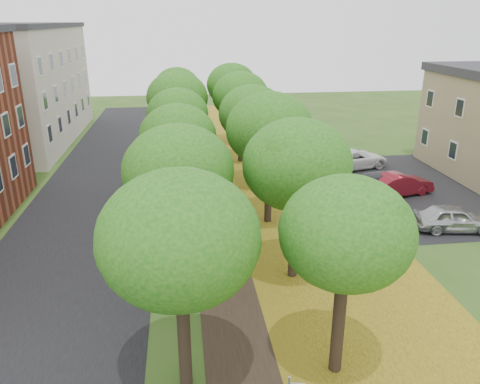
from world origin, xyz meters
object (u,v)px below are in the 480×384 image
object	(u,v)px
car_silver	(454,218)
car_grey	(384,183)
car_white	(355,159)
car_red	(400,184)

from	to	relation	value
car_silver	car_grey	size ratio (longest dim) A/B	0.88
car_silver	car_grey	xyz separation A→B (m)	(-1.24, 6.07, -0.03)
car_silver	car_white	size ratio (longest dim) A/B	0.80
car_silver	car_red	bearing A→B (deg)	12.80
car_silver	car_red	distance (m)	5.55
car_white	car_grey	bearing A→B (deg)	163.26
car_grey	car_white	xyz separation A→B (m)	(-0.00, 5.48, 0.04)
car_silver	car_grey	distance (m)	6.20
car_red	car_white	xyz separation A→B (m)	(-0.80, 6.03, -0.00)
car_silver	car_white	distance (m)	11.62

